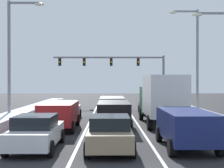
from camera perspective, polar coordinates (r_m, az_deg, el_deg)
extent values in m
plane|color=#28282B|center=(21.72, 0.22, -7.41)|extent=(120.00, 120.00, 0.00)
cube|color=silver|center=(25.29, 4.00, -6.28)|extent=(0.14, 38.76, 0.01)
cube|color=silver|center=(25.26, -3.76, -6.29)|extent=(0.14, 38.76, 0.01)
cube|color=white|center=(26.21, 15.68, -5.39)|extent=(1.52, 38.76, 0.61)
cube|color=white|center=(26.06, -15.53, -5.31)|extent=(1.69, 38.76, 0.72)
cube|color=navy|center=(15.55, 12.33, -6.70)|extent=(1.95, 4.90, 1.25)
cube|color=black|center=(13.19, 14.67, -6.80)|extent=(1.56, 0.06, 0.55)
cube|color=red|center=(13.07, 11.32, -8.52)|extent=(0.20, 0.08, 0.28)
cube|color=red|center=(13.48, 17.89, -8.26)|extent=(0.20, 0.08, 0.28)
cylinder|color=black|center=(17.12, 7.89, -8.31)|extent=(0.25, 0.74, 0.74)
cylinder|color=black|center=(17.50, 14.15, -8.13)|extent=(0.25, 0.74, 0.74)
cylinder|color=black|center=(13.82, 9.98, -10.44)|extent=(0.25, 0.74, 0.74)
cylinder|color=black|center=(14.28, 17.66, -10.10)|extent=(0.25, 0.74, 0.74)
cube|color=#1E5633|center=(25.94, 7.45, -2.66)|extent=(2.35, 2.20, 2.00)
cube|color=silver|center=(22.36, 8.73, -1.89)|extent=(2.35, 5.00, 2.60)
cylinder|color=black|center=(26.19, 4.91, -5.04)|extent=(0.28, 0.92, 0.92)
cylinder|color=black|center=(26.50, 9.78, -4.98)|extent=(0.28, 0.92, 0.92)
cylinder|color=black|center=(20.85, 6.32, -6.47)|extent=(0.28, 0.92, 0.92)
cylinder|color=black|center=(21.24, 12.40, -6.35)|extent=(0.28, 0.92, 0.92)
cube|color=#38383D|center=(31.21, 6.49, -3.83)|extent=(1.82, 4.50, 0.70)
cube|color=black|center=(31.02, 6.53, -2.74)|extent=(1.64, 2.20, 0.55)
cube|color=red|center=(28.94, 5.66, -3.93)|extent=(0.24, 0.08, 0.14)
cube|color=red|center=(29.13, 8.38, -3.91)|extent=(0.24, 0.08, 0.14)
cylinder|color=black|center=(32.68, 4.61, -4.16)|extent=(0.22, 0.66, 0.66)
cylinder|color=black|center=(32.88, 7.71, -4.14)|extent=(0.22, 0.66, 0.66)
cylinder|color=black|center=(29.60, 5.14, -4.65)|extent=(0.22, 0.66, 0.66)
cylinder|color=black|center=(29.83, 8.56, -4.62)|extent=(0.22, 0.66, 0.66)
cube|color=#937F60|center=(14.76, -0.38, -8.70)|extent=(1.82, 4.50, 0.70)
cube|color=black|center=(14.53, -0.38, -6.44)|extent=(1.64, 2.20, 0.55)
cube|color=red|center=(12.59, -3.55, -9.76)|extent=(0.24, 0.08, 0.14)
cube|color=red|center=(12.59, 2.84, -9.75)|extent=(0.24, 0.08, 0.14)
cylinder|color=black|center=(16.36, -3.55, -8.86)|extent=(0.22, 0.66, 0.66)
cylinder|color=black|center=(16.36, 2.76, -8.86)|extent=(0.22, 0.66, 0.66)
cylinder|color=black|center=(13.32, -4.27, -11.03)|extent=(0.22, 0.66, 0.66)
cylinder|color=black|center=(13.32, 3.54, -11.02)|extent=(0.22, 0.66, 0.66)
cube|color=black|center=(21.49, 0.27, -4.69)|extent=(1.95, 4.90, 1.25)
cube|color=black|center=(19.07, 0.37, -4.52)|extent=(1.56, 0.06, 0.55)
cube|color=red|center=(19.12, -1.98, -5.64)|extent=(0.20, 0.08, 0.28)
cube|color=red|center=(19.14, 2.71, -5.63)|extent=(0.20, 0.08, 0.28)
cylinder|color=black|center=(23.26, -2.15, -5.96)|extent=(0.25, 0.74, 0.74)
cylinder|color=black|center=(23.28, 2.58, -5.96)|extent=(0.25, 0.74, 0.74)
cylinder|color=black|center=(19.89, -2.44, -7.07)|extent=(0.25, 0.74, 0.74)
cylinder|color=black|center=(19.92, 3.10, -7.06)|extent=(0.25, 0.74, 0.74)
cube|color=slate|center=(27.71, 0.02, -3.52)|extent=(1.95, 4.90, 1.25)
cube|color=black|center=(25.28, 0.07, -3.28)|extent=(1.56, 0.06, 0.55)
cube|color=red|center=(25.33, -1.70, -4.13)|extent=(0.20, 0.08, 0.28)
cube|color=red|center=(25.34, 1.84, -4.12)|extent=(0.20, 0.08, 0.28)
cylinder|color=black|center=(29.46, -1.87, -4.60)|extent=(0.25, 0.74, 0.74)
cylinder|color=black|center=(29.48, 1.85, -4.59)|extent=(0.25, 0.74, 0.74)
cylinder|color=black|center=(26.08, -2.05, -5.26)|extent=(0.25, 0.74, 0.74)
cylinder|color=black|center=(26.10, 2.16, -5.26)|extent=(0.25, 0.74, 0.74)
cube|color=silver|center=(15.36, -12.60, -8.35)|extent=(1.82, 4.50, 0.70)
cube|color=black|center=(15.13, -12.73, -6.17)|extent=(1.64, 2.20, 0.55)
cube|color=red|center=(13.41, -17.53, -9.14)|extent=(0.24, 0.08, 0.14)
cube|color=red|center=(13.08, -11.65, -9.38)|extent=(0.24, 0.08, 0.14)
cylinder|color=black|center=(17.10, -14.45, -8.47)|extent=(0.22, 0.66, 0.66)
cylinder|color=black|center=(16.76, -8.47, -8.64)|extent=(0.22, 0.66, 0.66)
cylinder|color=black|center=(14.15, -17.53, -10.36)|extent=(0.22, 0.66, 0.66)
cylinder|color=black|center=(13.75, -10.29, -10.67)|extent=(0.22, 0.66, 0.66)
cube|color=maroon|center=(21.11, -8.84, -4.79)|extent=(1.95, 4.90, 1.25)
cube|color=black|center=(18.71, -9.91, -4.63)|extent=(1.56, 0.06, 0.55)
cube|color=red|center=(18.90, -12.25, -5.72)|extent=(0.20, 0.08, 0.28)
cube|color=red|center=(18.65, -7.53, -5.80)|extent=(0.20, 0.08, 0.28)
cylinder|color=black|center=(23.00, -10.59, -6.05)|extent=(0.25, 0.74, 0.74)
cylinder|color=black|center=(22.74, -5.82, -6.11)|extent=(0.25, 0.74, 0.74)
cylinder|color=black|center=(19.68, -12.33, -7.16)|extent=(0.25, 0.74, 0.74)
cylinder|color=black|center=(19.39, -6.75, -7.27)|extent=(0.25, 0.74, 0.74)
cube|color=#B7BABF|center=(26.88, -7.61, -4.54)|extent=(1.82, 4.50, 0.70)
cube|color=black|center=(26.68, -7.65, -3.27)|extent=(1.64, 2.20, 0.55)
cube|color=red|center=(24.80, -9.83, -4.69)|extent=(0.24, 0.08, 0.14)
cube|color=red|center=(24.61, -6.64, -4.72)|extent=(0.24, 0.08, 0.14)
cylinder|color=black|center=(28.56, -9.00, -4.85)|extent=(0.22, 0.66, 0.66)
cylinder|color=black|center=(28.35, -5.43, -4.88)|extent=(0.22, 0.66, 0.66)
cylinder|color=black|center=(25.51, -10.04, -5.49)|extent=(0.22, 0.66, 0.66)
cylinder|color=black|center=(25.28, -6.04, -5.54)|extent=(0.22, 0.66, 0.66)
cylinder|color=slate|center=(43.21, 8.65, 0.65)|extent=(0.28, 0.28, 6.20)
cube|color=slate|center=(42.76, -0.58, 4.48)|extent=(13.86, 0.20, 0.20)
cube|color=black|center=(42.88, 4.42, 3.70)|extent=(0.34, 0.34, 0.95)
sphere|color=#4C0A0A|center=(42.71, 4.44, 4.09)|extent=(0.22, 0.22, 0.22)
sphere|color=#F2AD14|center=(42.70, 4.44, 3.71)|extent=(0.22, 0.22, 0.22)
sphere|color=#0C3819|center=(42.68, 4.44, 3.33)|extent=(0.22, 0.22, 0.22)
cube|color=black|center=(42.73, -0.14, 3.71)|extent=(0.34, 0.34, 0.95)
sphere|color=#4C0A0A|center=(42.56, -0.14, 4.11)|extent=(0.22, 0.22, 0.22)
sphere|color=#F2AD14|center=(42.54, -0.14, 3.72)|extent=(0.22, 0.22, 0.22)
sphere|color=#0C3819|center=(42.52, -0.14, 3.34)|extent=(0.22, 0.22, 0.22)
cube|color=black|center=(42.84, -4.70, 3.70)|extent=(0.34, 0.34, 0.95)
sphere|color=#4C0A0A|center=(42.67, -4.72, 4.09)|extent=(0.22, 0.22, 0.22)
sphere|color=#F2AD14|center=(42.65, -4.72, 3.71)|extent=(0.22, 0.22, 0.22)
sphere|color=#0C3819|center=(42.64, -4.72, 3.33)|extent=(0.22, 0.22, 0.22)
cube|color=black|center=(43.17, -8.76, 3.67)|extent=(0.34, 0.34, 0.95)
sphere|color=#4C0A0A|center=(43.00, -8.80, 4.06)|extent=(0.22, 0.22, 0.22)
sphere|color=#F2AD14|center=(42.99, -8.80, 3.68)|extent=(0.22, 0.22, 0.22)
sphere|color=#0C3819|center=(42.97, -8.80, 3.30)|extent=(0.22, 0.22, 0.22)
cube|color=gray|center=(24.80, 16.65, 11.32)|extent=(2.20, 0.14, 0.14)
ellipsoid|color=#EAE5C6|center=(24.48, 14.14, 11.23)|extent=(0.70, 0.36, 0.24)
cylinder|color=gray|center=(31.39, 14.15, 3.60)|extent=(0.22, 0.22, 9.38)
cube|color=gray|center=(31.70, 12.21, 11.85)|extent=(2.20, 0.14, 0.14)
ellipsoid|color=#EAE5C6|center=(31.46, 10.21, 11.75)|extent=(0.70, 0.36, 0.24)
cylinder|color=gray|center=(25.65, -16.92, 3.62)|extent=(0.22, 0.22, 8.79)
cube|color=gray|center=(25.94, -14.55, 13.06)|extent=(2.20, 0.14, 0.14)
ellipsoid|color=#EAE5C6|center=(25.68, -12.10, 12.97)|extent=(0.70, 0.36, 0.24)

